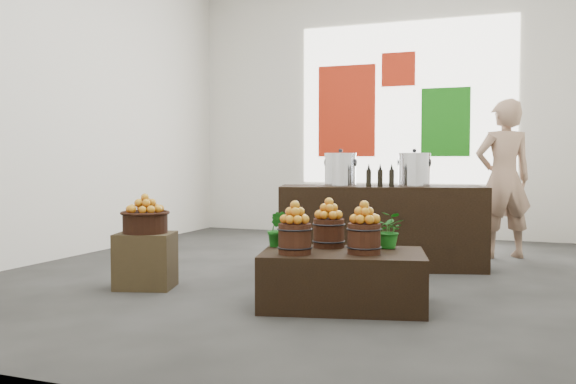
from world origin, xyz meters
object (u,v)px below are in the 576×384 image
at_px(crate, 146,260).
at_px(counter, 381,227).
at_px(stock_pot_center, 414,170).
at_px(stock_pot_left, 340,170).
at_px(wicker_basket, 145,223).
at_px(display_table, 343,279).
at_px(shopper, 504,179).

relative_size(crate, counter, 0.23).
bearing_deg(stock_pot_center, counter, -163.32).
height_order(counter, stock_pot_left, stock_pot_left).
height_order(wicker_basket, counter, counter).
distance_m(crate, display_table, 1.87).
bearing_deg(shopper, crate, 19.15).
xyz_separation_m(crate, wicker_basket, (0.00, 0.00, 0.34)).
relative_size(wicker_basket, display_table, 0.32).
xyz_separation_m(counter, shopper, (1.17, 1.21, 0.49)).
bearing_deg(shopper, stock_pot_left, 12.76).
height_order(wicker_basket, stock_pot_left, stock_pot_left).
bearing_deg(wicker_basket, display_table, -1.86).
height_order(crate, counter, counter).
bearing_deg(crate, counter, 46.59).
distance_m(wicker_basket, stock_pot_left, 2.20).
bearing_deg(wicker_basket, shopper, 46.26).
relative_size(counter, shopper, 1.15).
bearing_deg(display_table, crate, 164.17).
distance_m(display_table, stock_pot_left, 2.03).
xyz_separation_m(wicker_basket, counter, (1.73, 1.83, -0.15)).
distance_m(stock_pot_center, shopper, 1.40).
distance_m(crate, shopper, 4.26).
relative_size(display_table, stock_pot_left, 3.82).
height_order(crate, wicker_basket, wicker_basket).
bearing_deg(stock_pot_left, crate, -127.58).
distance_m(counter, stock_pot_left, 0.75).
xyz_separation_m(crate, shopper, (2.91, 3.04, 0.68)).
bearing_deg(counter, stock_pot_left, -180.00).
bearing_deg(display_table, counter, 80.08).
bearing_deg(crate, wicker_basket, 0.00).
bearing_deg(display_table, shopper, 57.48).
xyz_separation_m(wicker_basket, stock_pot_center, (2.06, 1.93, 0.45)).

